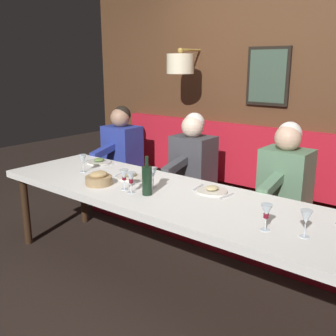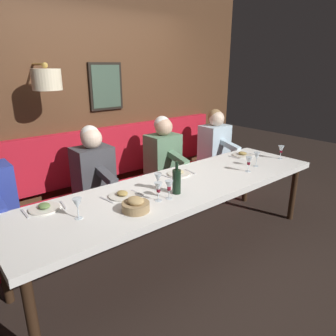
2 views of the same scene
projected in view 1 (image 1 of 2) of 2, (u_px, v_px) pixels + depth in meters
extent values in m
plane|color=black|center=(175.00, 281.00, 3.16)|extent=(12.00, 12.00, 0.00)
cube|color=white|center=(175.00, 198.00, 2.98)|extent=(0.90, 3.29, 0.06)
cylinder|color=#301E12|center=(26.00, 210.00, 3.75)|extent=(0.07, 0.07, 0.68)
cylinder|color=#301E12|center=(83.00, 192.00, 4.28)|extent=(0.07, 0.07, 0.68)
cube|color=red|center=(232.00, 222.00, 3.78)|extent=(0.52, 3.49, 0.45)
cube|color=#51331E|center=(267.00, 90.00, 3.90)|extent=(0.10, 4.69, 2.90)
cube|color=red|center=(258.00, 158.00, 4.01)|extent=(0.10, 3.49, 0.64)
cube|color=black|center=(268.00, 76.00, 3.79)|extent=(0.04, 0.44, 0.56)
cube|color=#384C3D|center=(267.00, 76.00, 3.78)|extent=(0.01, 0.38, 0.50)
cylinder|color=#A37F38|center=(190.00, 50.00, 4.10)|extent=(0.35, 0.02, 0.02)
cylinder|color=beige|center=(180.00, 64.00, 4.01)|extent=(0.28, 0.28, 0.20)
sphere|color=#A37F38|center=(180.00, 51.00, 3.98)|extent=(0.06, 0.06, 0.06)
cube|color=#567A5B|center=(285.00, 181.00, 3.34)|extent=(0.30, 0.40, 0.56)
sphere|color=#D1A889|center=(288.00, 138.00, 3.23)|extent=(0.22, 0.22, 0.22)
sphere|color=silver|center=(290.00, 134.00, 3.24)|extent=(0.20, 0.20, 0.20)
cube|color=#567A5B|center=(271.00, 185.00, 3.11)|extent=(0.33, 0.09, 0.14)
cube|color=#3D3D42|center=(193.00, 164.00, 3.93)|extent=(0.30, 0.40, 0.56)
sphere|color=beige|center=(193.00, 126.00, 3.81)|extent=(0.22, 0.22, 0.22)
sphere|color=silver|center=(194.00, 123.00, 3.83)|extent=(0.20, 0.20, 0.20)
cube|color=#3D3D42|center=(175.00, 165.00, 3.70)|extent=(0.33, 0.09, 0.14)
cube|color=#283893|center=(122.00, 150.00, 4.54)|extent=(0.30, 0.40, 0.56)
sphere|color=#A37A60|center=(120.00, 118.00, 4.42)|extent=(0.22, 0.22, 0.22)
sphere|color=black|center=(122.00, 115.00, 4.44)|extent=(0.20, 0.20, 0.20)
cube|color=#283893|center=(103.00, 151.00, 4.31)|extent=(0.33, 0.09, 0.14)
cylinder|color=silver|center=(131.00, 177.00, 3.41)|extent=(0.24, 0.24, 0.01)
ellipsoid|color=#AD8E4C|center=(131.00, 174.00, 3.40)|extent=(0.11, 0.09, 0.04)
cube|color=silver|center=(141.00, 181.00, 3.30)|extent=(0.17, 0.03, 0.01)
cube|color=silver|center=(121.00, 174.00, 3.51)|extent=(0.18, 0.04, 0.01)
cylinder|color=silver|center=(212.00, 191.00, 3.03)|extent=(0.24, 0.24, 0.01)
ellipsoid|color=#D1BC84|center=(212.00, 188.00, 3.02)|extent=(0.11, 0.09, 0.04)
cube|color=silver|center=(227.00, 196.00, 2.93)|extent=(0.17, 0.03, 0.01)
cube|color=silver|center=(198.00, 187.00, 3.13)|extent=(0.18, 0.04, 0.01)
cylinder|color=silver|center=(99.00, 162.00, 3.91)|extent=(0.24, 0.24, 0.01)
ellipsoid|color=#668447|center=(99.00, 160.00, 3.91)|extent=(0.11, 0.09, 0.04)
cube|color=silver|center=(108.00, 165.00, 3.81)|extent=(0.17, 0.04, 0.01)
cube|color=silver|center=(91.00, 160.00, 4.02)|extent=(0.18, 0.02, 0.01)
cylinder|color=silver|center=(153.00, 187.00, 3.14)|extent=(0.06, 0.06, 0.00)
cylinder|color=silver|center=(153.00, 182.00, 3.13)|extent=(0.01, 0.01, 0.07)
cone|color=silver|center=(153.00, 173.00, 3.11)|extent=(0.07, 0.07, 0.08)
cylinder|color=silver|center=(131.00, 192.00, 3.01)|extent=(0.06, 0.06, 0.00)
cylinder|color=silver|center=(131.00, 188.00, 3.00)|extent=(0.01, 0.01, 0.07)
cone|color=silver|center=(131.00, 178.00, 2.98)|extent=(0.07, 0.07, 0.08)
cylinder|color=maroon|center=(131.00, 181.00, 2.99)|extent=(0.03, 0.03, 0.03)
cylinder|color=silver|center=(84.00, 172.00, 3.59)|extent=(0.06, 0.06, 0.00)
cylinder|color=silver|center=(83.00, 168.00, 3.58)|extent=(0.01, 0.01, 0.07)
cone|color=silver|center=(83.00, 159.00, 3.56)|extent=(0.07, 0.07, 0.08)
cylinder|color=silver|center=(125.00, 189.00, 3.09)|extent=(0.06, 0.06, 0.00)
cylinder|color=silver|center=(124.00, 185.00, 3.08)|extent=(0.01, 0.01, 0.07)
cone|color=silver|center=(124.00, 175.00, 3.06)|extent=(0.07, 0.07, 0.08)
cylinder|color=maroon|center=(124.00, 179.00, 3.07)|extent=(0.03, 0.03, 0.02)
cylinder|color=silver|center=(265.00, 230.00, 2.34)|extent=(0.06, 0.06, 0.00)
cylinder|color=silver|center=(266.00, 224.00, 2.33)|extent=(0.01, 0.01, 0.07)
cone|color=silver|center=(266.00, 211.00, 2.31)|extent=(0.07, 0.07, 0.08)
cylinder|color=maroon|center=(266.00, 216.00, 2.32)|extent=(0.03, 0.03, 0.03)
cylinder|color=silver|center=(304.00, 237.00, 2.25)|extent=(0.06, 0.06, 0.00)
cylinder|color=silver|center=(305.00, 230.00, 2.24)|extent=(0.01, 0.01, 0.07)
cone|color=silver|center=(306.00, 217.00, 2.22)|extent=(0.07, 0.07, 0.08)
cylinder|color=black|center=(147.00, 181.00, 2.94)|extent=(0.08, 0.08, 0.22)
cylinder|color=black|center=(147.00, 161.00, 2.90)|extent=(0.03, 0.03, 0.08)
cylinder|color=#9E7F56|center=(99.00, 180.00, 3.21)|extent=(0.22, 0.22, 0.07)
ellipsoid|color=tan|center=(99.00, 175.00, 3.20)|extent=(0.15, 0.13, 0.06)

